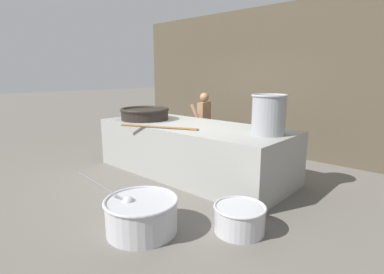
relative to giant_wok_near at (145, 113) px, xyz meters
name	(u,v)px	position (x,y,z in m)	size (l,w,h in m)	color
ground_plane	(192,173)	(1.16, 0.18, -1.08)	(60.00, 60.00, 0.00)	#666059
back_wall	(261,81)	(1.16, 2.69, 0.62)	(7.59, 0.24, 3.40)	#4C4233
hearth_platform	(192,149)	(1.16, 0.18, -0.60)	(3.77, 1.55, 0.95)	gray
giant_wok_near	(145,113)	(0.00, 0.00, 0.00)	(1.00, 1.00, 0.24)	black
stock_pot	(269,114)	(2.65, 0.29, 0.19)	(0.55, 0.55, 0.62)	gray
stirring_paddle	(161,127)	(1.03, -0.47, -0.11)	(1.36, 0.64, 0.04)	brown
cook	(204,122)	(0.49, 1.32, -0.29)	(0.41, 0.58, 1.46)	#8C6647
prep_bowl_vegetables	(141,214)	(2.18, -1.86, -0.85)	(0.95, 0.97, 0.78)	#B7B7BC
prep_bowl_meat	(240,217)	(3.05, -1.06, -0.90)	(0.64, 0.64, 0.33)	#B7B7BC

